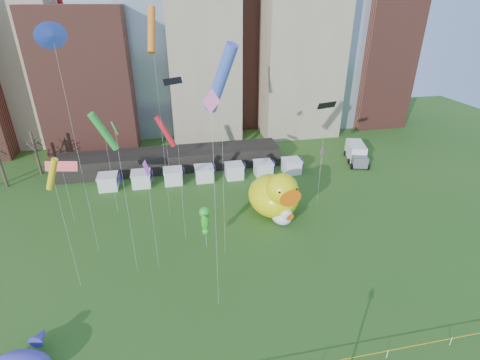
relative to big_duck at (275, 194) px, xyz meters
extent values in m
cube|color=gray|center=(-39.21, 38.73, 17.77)|extent=(14.00, 12.00, 42.00)
cube|color=brown|center=(-27.21, 32.73, 9.77)|extent=(16.00, 14.00, 26.00)
cube|color=gray|center=(-5.21, 36.73, 13.77)|extent=(14.00, 14.00, 34.00)
cube|color=gray|center=(14.79, 34.73, 11.77)|extent=(16.00, 14.00, 30.00)
cube|color=#8C9EB2|center=(24.79, 38.73, 20.77)|extent=(14.00, 12.00, 48.00)
cube|color=brown|center=(34.79, 36.73, 14.77)|extent=(12.00, 12.00, 36.00)
cube|color=black|center=(-13.21, 18.73, -1.63)|extent=(38.00, 6.00, 3.20)
cube|color=white|center=(-23.21, 12.73, -2.13)|extent=(2.80, 2.80, 2.20)
cube|color=red|center=(-21.41, 12.73, -1.63)|extent=(0.08, 1.40, 1.60)
cube|color=white|center=(-18.21, 12.73, -2.13)|extent=(2.80, 2.80, 2.20)
cube|color=red|center=(-16.41, 12.73, -1.63)|extent=(0.08, 1.40, 1.60)
cube|color=white|center=(-13.21, 12.73, -2.13)|extent=(2.80, 2.80, 2.20)
cube|color=red|center=(-11.41, 12.73, -1.63)|extent=(0.08, 1.40, 1.60)
cube|color=white|center=(-8.21, 12.73, -2.13)|extent=(2.80, 2.80, 2.20)
cube|color=red|center=(-6.41, 12.73, -1.63)|extent=(0.08, 1.40, 1.60)
cube|color=white|center=(-3.21, 12.73, -2.13)|extent=(2.80, 2.80, 2.20)
cube|color=red|center=(-1.41, 12.73, -1.63)|extent=(0.08, 1.40, 1.60)
cube|color=white|center=(1.79, 12.73, -2.13)|extent=(2.80, 2.80, 2.20)
cube|color=red|center=(3.59, 12.73, -1.63)|extent=(0.08, 1.40, 1.60)
cube|color=white|center=(6.79, 12.73, -2.13)|extent=(2.80, 2.80, 2.20)
cube|color=red|center=(8.59, 12.73, -1.63)|extent=(0.08, 1.40, 1.60)
cylinder|color=#382B21|center=(-39.21, 16.73, 0.77)|extent=(0.44, 0.44, 8.00)
cylinder|color=#382B21|center=(-35.21, 20.73, 0.52)|extent=(0.44, 0.44, 7.50)
cylinder|color=white|center=(2.79, -23.27, -2.78)|extent=(0.06, 0.06, 0.90)
cylinder|color=white|center=(8.79, -23.27, -2.78)|extent=(0.06, 0.06, 0.90)
ellipsoid|color=yellow|center=(-0.08, 0.53, -0.48)|extent=(7.78, 8.75, 5.50)
ellipsoid|color=yellow|center=(-0.55, 3.54, -0.62)|extent=(2.02, 1.68, 2.23)
sphere|color=yellow|center=(0.29, -1.90, 1.74)|extent=(4.72, 4.72, 4.14)
cone|color=orange|center=(0.56, -3.64, 1.60)|extent=(2.53, 2.19, 2.28)
sphere|color=white|center=(-0.66, -3.20, 2.29)|extent=(0.74, 0.74, 0.74)
sphere|color=white|center=(1.59, -2.85, 2.29)|extent=(0.74, 0.74, 0.74)
sphere|color=black|center=(-0.60, -3.55, 2.29)|extent=(0.37, 0.37, 0.37)
sphere|color=black|center=(1.65, -3.20, 2.29)|extent=(0.37, 0.37, 0.37)
ellipsoid|color=white|center=(0.35, -2.11, -2.15)|extent=(3.38, 3.68, 2.16)
ellipsoid|color=white|center=(0.01, -0.97, -2.21)|extent=(0.84, 0.74, 0.87)
sphere|color=white|center=(0.63, -3.04, -1.28)|extent=(2.02, 2.02, 1.62)
cone|color=orange|center=(0.83, -3.70, -1.34)|extent=(1.06, 0.95, 0.89)
sphere|color=white|center=(0.33, -3.59, -1.07)|extent=(0.29, 0.29, 0.29)
sphere|color=white|center=(1.18, -3.34, -1.07)|extent=(0.29, 0.29, 0.29)
sphere|color=black|center=(0.37, -3.72, -1.07)|extent=(0.15, 0.15, 0.15)
sphere|color=black|center=(1.22, -3.47, -1.07)|extent=(0.15, 0.15, 0.15)
cylinder|color=silver|center=(-10.03, -5.15, -1.45)|extent=(0.03, 0.03, 3.56)
ellipsoid|color=green|center=(-10.03, -5.15, 0.33)|extent=(1.11, 0.97, 2.46)
sphere|color=green|center=(-10.03, -5.30, 1.64)|extent=(1.49, 1.49, 1.25)
cone|color=green|center=(-10.03, -5.86, 1.58)|extent=(0.59, 0.86, 0.44)
sphere|color=green|center=(-10.03, -5.10, -1.08)|extent=(0.88, 0.88, 0.88)
cylinder|color=silver|center=(-1.59, 0.10, -1.75)|extent=(0.03, 0.03, 2.95)
ellipsoid|color=purple|center=(-1.59, 0.10, -0.28)|extent=(1.03, 0.88, 2.41)
sphere|color=purple|center=(-1.59, -0.05, 1.01)|extent=(1.37, 1.37, 1.23)
cone|color=purple|center=(-1.59, -0.60, 0.95)|extent=(0.52, 0.81, 0.43)
sphere|color=purple|center=(-1.59, 0.15, -1.66)|extent=(0.86, 0.86, 0.86)
cone|color=#543DA8|center=(-25.38, -16.26, -2.06)|extent=(1.61, 1.73, 1.25)
cube|color=white|center=(20.13, 15.62, -1.47)|extent=(4.16, 6.20, 2.84)
cube|color=#595960|center=(19.14, 12.12, -2.04)|extent=(3.07, 2.67, 1.82)
cylinder|color=black|center=(18.21, 14.04, -2.72)|extent=(0.55, 1.06, 1.02)
cylinder|color=black|center=(20.94, 13.27, -2.72)|extent=(0.55, 1.06, 1.02)
cylinder|color=black|center=(19.26, 17.75, -2.72)|extent=(0.55, 1.06, 1.02)
cylinder|color=black|center=(21.99, 16.98, -2.72)|extent=(0.55, 1.06, 1.02)
cylinder|color=silver|center=(-13.71, 9.53, 1.68)|extent=(0.02, 0.02, 9.82)
cylinder|color=red|center=(-13.71, 9.53, 6.59)|extent=(2.81, 1.03, 4.69)
cylinder|color=silver|center=(6.99, 1.78, 0.80)|extent=(0.02, 0.02, 8.06)
cube|color=pink|center=(6.99, 1.78, 4.83)|extent=(1.17, 1.12, 1.59)
cylinder|color=silver|center=(-12.39, -3.00, 6.40)|extent=(0.02, 0.02, 19.25)
cube|color=black|center=(-12.39, -3.00, 16.02)|extent=(1.99, 1.40, 0.66)
cylinder|color=silver|center=(-21.25, 5.21, 2.66)|extent=(0.02, 0.02, 11.78)
cylinder|color=green|center=(-21.25, 5.21, 8.55)|extent=(3.27, 1.81, 5.35)
cylinder|color=silver|center=(-8.07, -7.01, 6.80)|extent=(0.02, 0.02, 20.07)
cylinder|color=blue|center=(-8.07, -7.01, 16.84)|extent=(3.39, 3.74, 6.67)
cylinder|color=silver|center=(-14.09, 3.39, 8.60)|extent=(0.02, 0.02, 23.66)
cylinder|color=orange|center=(-14.09, 3.39, 20.43)|extent=(1.46, 2.98, 4.88)
cylinder|color=silver|center=(-15.67, -7.90, 2.82)|extent=(0.02, 0.02, 12.09)
cube|color=purple|center=(-15.67, -7.90, 8.86)|extent=(0.77, 1.58, 1.73)
cylinder|color=silver|center=(-26.59, 3.47, 0.91)|extent=(0.02, 0.02, 8.27)
cube|color=red|center=(-26.59, 3.47, 5.04)|extent=(4.06, 1.38, 1.23)
cylinder|color=silver|center=(-9.97, -14.58, 6.75)|extent=(0.02, 0.02, 19.95)
cube|color=pink|center=(-9.97, -14.58, 16.72)|extent=(1.15, 1.55, 1.90)
cylinder|color=silver|center=(8.90, 5.99, 3.44)|extent=(0.02, 0.02, 13.34)
cube|color=black|center=(8.90, 5.99, 10.11)|extent=(3.02, 1.15, 0.92)
cylinder|color=silver|center=(-17.93, -8.26, 4.97)|extent=(0.02, 0.02, 16.39)
cube|color=green|center=(-17.93, -8.26, 13.16)|extent=(0.81, 2.13, 0.66)
cylinder|color=silver|center=(-23.66, -9.17, 3.18)|extent=(0.02, 0.02, 12.82)
cylinder|color=yellow|center=(-23.66, -9.17, 9.59)|extent=(1.97, 1.43, 3.31)
cylinder|color=silver|center=(-22.63, -3.51, 8.65)|extent=(0.02, 0.02, 23.76)
cone|color=blue|center=(-22.63, -3.51, 20.54)|extent=(1.67, 1.98, 2.31)
camera|label=1|loc=(-13.19, -40.60, 23.31)|focal=27.00mm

